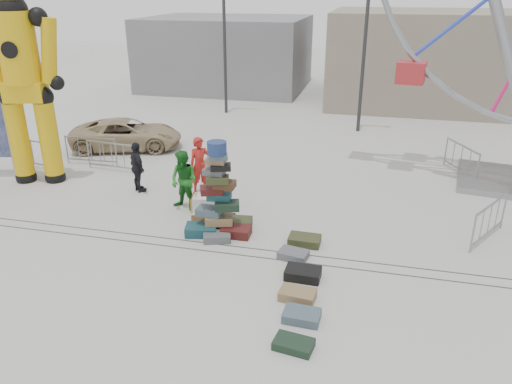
% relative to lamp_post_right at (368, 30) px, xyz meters
% --- Properties ---
extents(ground, '(90.00, 90.00, 0.00)m').
position_rel_lamp_post_right_xyz_m(ground, '(-3.09, -13.00, -4.48)').
color(ground, '#9E9E99').
rests_on(ground, ground).
extents(track_line_near, '(40.00, 0.04, 0.01)m').
position_rel_lamp_post_right_xyz_m(track_line_near, '(-3.09, -12.40, -4.48)').
color(track_line_near, '#47443F').
rests_on(track_line_near, ground).
extents(track_line_far, '(40.00, 0.04, 0.01)m').
position_rel_lamp_post_right_xyz_m(track_line_far, '(-3.09, -12.00, -4.48)').
color(track_line_far, '#47443F').
rests_on(track_line_far, ground).
extents(building_right, '(12.00, 8.00, 5.00)m').
position_rel_lamp_post_right_xyz_m(building_right, '(3.91, 7.00, -1.98)').
color(building_right, gray).
rests_on(building_right, ground).
extents(building_left, '(10.00, 8.00, 4.40)m').
position_rel_lamp_post_right_xyz_m(building_left, '(-9.09, 9.00, -2.28)').
color(building_left, gray).
rests_on(building_left, ground).
extents(lamp_post_right, '(1.41, 0.25, 8.00)m').
position_rel_lamp_post_right_xyz_m(lamp_post_right, '(0.00, 0.00, 0.00)').
color(lamp_post_right, '#2D2D30').
rests_on(lamp_post_right, ground).
extents(lamp_post_left, '(1.41, 0.25, 8.00)m').
position_rel_lamp_post_right_xyz_m(lamp_post_left, '(-7.00, 2.00, 0.00)').
color(lamp_post_left, '#2D2D30').
rests_on(lamp_post_left, ground).
extents(suitcase_tower, '(1.87, 1.65, 2.60)m').
position_rel_lamp_post_right_xyz_m(suitcase_tower, '(-3.28, -11.27, -3.75)').
color(suitcase_tower, '#1A474F').
rests_on(suitcase_tower, ground).
extents(crash_test_dummy, '(2.71, 1.19, 6.80)m').
position_rel_lamp_post_right_xyz_m(crash_test_dummy, '(-10.47, -9.06, -0.90)').
color(crash_test_dummy, black).
rests_on(crash_test_dummy, ground).
extents(steamer_trunk, '(1.09, 0.76, 0.47)m').
position_rel_lamp_post_right_xyz_m(steamer_trunk, '(-4.01, -10.00, -4.25)').
color(steamer_trunk, silver).
rests_on(steamer_trunk, ground).
extents(row_case_0, '(0.84, 0.58, 0.22)m').
position_rel_lamp_post_right_xyz_m(row_case_0, '(-0.88, -11.43, -4.37)').
color(row_case_0, '#383F1F').
rests_on(row_case_0, ground).
extents(row_case_1, '(0.79, 0.63, 0.20)m').
position_rel_lamp_post_right_xyz_m(row_case_1, '(-1.04, -12.22, -4.38)').
color(row_case_1, '#5C5E64').
rests_on(row_case_1, ground).
extents(row_case_2, '(0.84, 0.58, 0.24)m').
position_rel_lamp_post_right_xyz_m(row_case_2, '(-0.67, -13.07, -4.36)').
color(row_case_2, black).
rests_on(row_case_2, ground).
extents(row_case_3, '(0.82, 0.57, 0.21)m').
position_rel_lamp_post_right_xyz_m(row_case_3, '(-0.66, -13.93, -4.38)').
color(row_case_3, olive).
rests_on(row_case_3, ground).
extents(row_case_4, '(0.77, 0.55, 0.20)m').
position_rel_lamp_post_right_xyz_m(row_case_4, '(-0.45, -14.64, -4.38)').
color(row_case_4, '#495D69').
rests_on(row_case_4, ground).
extents(row_case_5, '(0.80, 0.57, 0.17)m').
position_rel_lamp_post_right_xyz_m(row_case_5, '(-0.47, -15.52, -4.40)').
color(row_case_5, '#1A2F20').
rests_on(row_case_5, ground).
extents(barricade_dummy_a, '(1.98, 0.48, 1.10)m').
position_rel_lamp_post_right_xyz_m(barricade_dummy_a, '(-11.53, -7.95, -3.93)').
color(barricade_dummy_a, gray).
rests_on(barricade_dummy_a, ground).
extents(barricade_dummy_b, '(2.00, 0.18, 1.10)m').
position_rel_lamp_post_right_xyz_m(barricade_dummy_b, '(-9.60, -7.15, -3.93)').
color(barricade_dummy_b, gray).
rests_on(barricade_dummy_b, ground).
extents(barricade_dummy_c, '(2.00, 0.26, 1.10)m').
position_rel_lamp_post_right_xyz_m(barricade_dummy_c, '(-8.51, -7.57, -3.93)').
color(barricade_dummy_c, gray).
rests_on(barricade_dummy_c, ground).
extents(barricade_wheel_front, '(1.13, 1.76, 1.10)m').
position_rel_lamp_post_right_xyz_m(barricade_wheel_front, '(3.81, -10.05, -3.93)').
color(barricade_wheel_front, gray).
rests_on(barricade_wheel_front, ground).
extents(barricade_wheel_back, '(0.94, 1.85, 1.10)m').
position_rel_lamp_post_right_xyz_m(barricade_wheel_back, '(3.75, -4.91, -3.93)').
color(barricade_wheel_back, gray).
rests_on(barricade_wheel_back, ground).
extents(pedestrian_red, '(0.82, 0.74, 1.87)m').
position_rel_lamp_post_right_xyz_m(pedestrian_red, '(-4.70, -8.74, -3.55)').
color(pedestrian_red, '#A81C18').
rests_on(pedestrian_red, ground).
extents(pedestrian_green, '(1.06, 0.93, 1.82)m').
position_rel_lamp_post_right_xyz_m(pedestrian_green, '(-4.74, -10.06, -3.57)').
color(pedestrian_green, '#1A681D').
rests_on(pedestrian_green, ground).
extents(pedestrian_black, '(1.00, 0.96, 1.67)m').
position_rel_lamp_post_right_xyz_m(pedestrian_black, '(-6.72, -9.12, -3.65)').
color(pedestrian_black, black).
rests_on(pedestrian_black, ground).
extents(parked_suv, '(4.84, 3.26, 1.23)m').
position_rel_lamp_post_right_xyz_m(parked_suv, '(-9.25, -4.98, -3.87)').
color(parked_suv, tan).
rests_on(parked_suv, ground).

